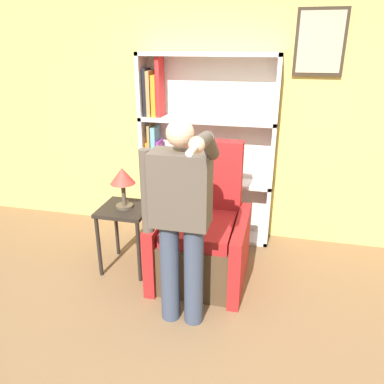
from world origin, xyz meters
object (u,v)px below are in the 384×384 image
armchair (202,237)px  table_lamp (123,179)px  bookcase (195,150)px  side_table (125,218)px  person_standing (180,216)px

armchair → table_lamp: 0.91m
bookcase → side_table: bearing=-119.0°
side_table → table_lamp: 0.40m
bookcase → armchair: bearing=-72.4°
person_standing → bookcase: bearing=99.0°
bookcase → side_table: 1.09m
bookcase → person_standing: size_ratio=1.23×
bookcase → table_lamp: bookcase is taller
armchair → person_standing: bearing=-91.9°
person_standing → side_table: (-0.71, 0.62, -0.39)m
bookcase → side_table: (-0.48, -0.86, -0.46)m
person_standing → side_table: size_ratio=2.51×
table_lamp → person_standing: bearing=-41.1°
armchair → side_table: armchair is taller
person_standing → armchair: bearing=88.1°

